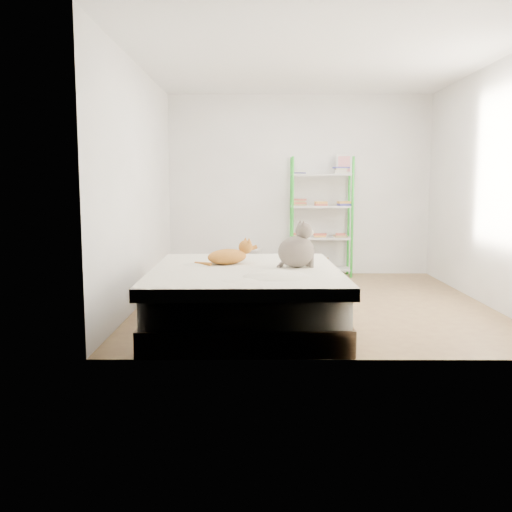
{
  "coord_description": "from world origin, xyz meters",
  "views": [
    {
      "loc": [
        -0.6,
        -6.27,
        1.32
      ],
      "look_at": [
        -0.62,
        -0.75,
        0.62
      ],
      "focal_mm": 40.0,
      "sensor_mm": 36.0,
      "label": 1
    }
  ],
  "objects_px": {
    "grey_cat": "(296,245)",
    "shelf_unit": "(322,217)",
    "orange_cat": "(227,255)",
    "cardboard_box": "(304,274)",
    "white_bin": "(248,262)",
    "bed": "(245,297)"
  },
  "relations": [
    {
      "from": "bed",
      "to": "shelf_unit",
      "type": "bearing_deg",
      "value": 69.29
    },
    {
      "from": "bed",
      "to": "white_bin",
      "type": "distance_m",
      "value": 2.9
    },
    {
      "from": "shelf_unit",
      "to": "grey_cat",
      "type": "bearing_deg",
      "value": -100.82
    },
    {
      "from": "bed",
      "to": "white_bin",
      "type": "bearing_deg",
      "value": 89.02
    },
    {
      "from": "grey_cat",
      "to": "cardboard_box",
      "type": "distance_m",
      "value": 1.95
    },
    {
      "from": "cardboard_box",
      "to": "grey_cat",
      "type": "bearing_deg",
      "value": -97.39
    },
    {
      "from": "bed",
      "to": "white_bin",
      "type": "xyz_separation_m",
      "value": [
        -0.02,
        2.9,
        -0.07
      ]
    },
    {
      "from": "grey_cat",
      "to": "shelf_unit",
      "type": "distance_m",
      "value": 2.95
    },
    {
      "from": "orange_cat",
      "to": "cardboard_box",
      "type": "xyz_separation_m",
      "value": [
        0.88,
        1.66,
        -0.45
      ]
    },
    {
      "from": "grey_cat",
      "to": "shelf_unit",
      "type": "relative_size",
      "value": 0.24
    },
    {
      "from": "cardboard_box",
      "to": "white_bin",
      "type": "relative_size",
      "value": 1.39
    },
    {
      "from": "orange_cat",
      "to": "white_bin",
      "type": "height_order",
      "value": "orange_cat"
    },
    {
      "from": "orange_cat",
      "to": "shelf_unit",
      "type": "xyz_separation_m",
      "value": [
        1.21,
        2.7,
        0.21
      ]
    },
    {
      "from": "bed",
      "to": "cardboard_box",
      "type": "relative_size",
      "value": 4.02
    },
    {
      "from": "bed",
      "to": "shelf_unit",
      "type": "height_order",
      "value": "shelf_unit"
    },
    {
      "from": "grey_cat",
      "to": "shelf_unit",
      "type": "xyz_separation_m",
      "value": [
        0.55,
        2.89,
        0.1
      ]
    },
    {
      "from": "bed",
      "to": "shelf_unit",
      "type": "distance_m",
      "value": 3.16
    },
    {
      "from": "grey_cat",
      "to": "orange_cat",
      "type": "bearing_deg",
      "value": 58.06
    },
    {
      "from": "white_bin",
      "to": "shelf_unit",
      "type": "bearing_deg",
      "value": 1.7
    },
    {
      "from": "grey_cat",
      "to": "white_bin",
      "type": "relative_size",
      "value": 1.08
    },
    {
      "from": "grey_cat",
      "to": "white_bin",
      "type": "height_order",
      "value": "grey_cat"
    },
    {
      "from": "orange_cat",
      "to": "shelf_unit",
      "type": "bearing_deg",
      "value": 37.93
    }
  ]
}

